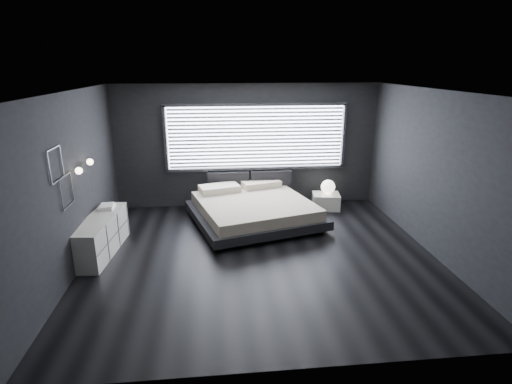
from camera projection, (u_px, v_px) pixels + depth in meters
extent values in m
plane|color=black|center=(261.00, 256.00, 6.98)|extent=(6.00, 6.00, 0.00)
plane|color=silver|center=(262.00, 91.00, 6.12)|extent=(6.00, 6.00, 0.00)
cube|color=black|center=(247.00, 146.00, 9.15)|extent=(6.00, 0.04, 2.80)
cube|color=black|center=(293.00, 254.00, 3.94)|extent=(6.00, 0.04, 2.80)
cube|color=black|center=(72.00, 184.00, 6.25)|extent=(0.04, 5.50, 2.80)
cube|color=black|center=(435.00, 174.00, 6.84)|extent=(0.04, 5.50, 2.80)
cube|color=white|center=(256.00, 137.00, 9.09)|extent=(4.00, 0.02, 1.38)
cube|color=#47474C|center=(165.00, 139.00, 8.86)|extent=(0.06, 0.08, 1.48)
cube|color=#47474C|center=(344.00, 136.00, 9.26)|extent=(0.06, 0.08, 1.48)
cube|color=#47474C|center=(256.00, 105.00, 8.84)|extent=(4.14, 0.08, 0.06)
cube|color=#47474C|center=(256.00, 168.00, 9.28)|extent=(4.14, 0.08, 0.06)
cube|color=white|center=(257.00, 138.00, 9.03)|extent=(3.94, 0.03, 1.32)
cube|color=black|center=(228.00, 183.00, 9.26)|extent=(0.96, 0.16, 0.52)
cube|color=black|center=(271.00, 182.00, 9.35)|extent=(0.96, 0.16, 0.52)
cylinder|color=silver|center=(74.00, 171.00, 6.25)|extent=(0.10, 0.02, 0.02)
sphere|color=#FFE5B7|center=(79.00, 171.00, 6.25)|extent=(0.11, 0.11, 0.11)
cylinder|color=silver|center=(86.00, 162.00, 6.81)|extent=(0.10, 0.02, 0.02)
sphere|color=#FFE5B7|center=(90.00, 162.00, 6.82)|extent=(0.11, 0.11, 0.11)
cube|color=#47474C|center=(53.00, 148.00, 5.53)|extent=(0.01, 0.46, 0.02)
cube|color=#47474C|center=(58.00, 180.00, 5.67)|extent=(0.01, 0.46, 0.02)
cube|color=#47474C|center=(62.00, 161.00, 5.82)|extent=(0.01, 0.02, 0.46)
cube|color=#47474C|center=(49.00, 169.00, 5.38)|extent=(0.01, 0.02, 0.46)
cube|color=#47474C|center=(65.00, 176.00, 5.91)|extent=(0.01, 0.46, 0.02)
cube|color=#47474C|center=(69.00, 205.00, 6.05)|extent=(0.01, 0.46, 0.02)
cube|color=#47474C|center=(72.00, 187.00, 6.20)|extent=(0.01, 0.02, 0.46)
cube|color=#47474C|center=(61.00, 196.00, 5.76)|extent=(0.01, 0.02, 0.46)
cube|color=black|center=(219.00, 246.00, 7.23)|extent=(0.16, 0.16, 0.09)
cube|color=black|center=(320.00, 229.00, 7.97)|extent=(0.16, 0.16, 0.09)
cube|color=black|center=(195.00, 212.00, 8.90)|extent=(0.16, 0.16, 0.09)
cube|color=black|center=(281.00, 201.00, 9.64)|extent=(0.16, 0.16, 0.09)
cube|color=black|center=(254.00, 215.00, 8.39)|extent=(2.98, 2.90, 0.18)
cube|color=#BBAD96|center=(254.00, 206.00, 8.33)|extent=(2.68, 2.68, 0.22)
cube|color=beige|center=(219.00, 188.00, 8.87)|extent=(0.96, 0.68, 0.14)
cube|color=beige|center=(261.00, 184.00, 9.22)|extent=(0.96, 0.68, 0.14)
cube|color=silver|center=(326.00, 201.00, 9.21)|extent=(0.67, 0.59, 0.35)
sphere|color=white|center=(328.00, 187.00, 9.14)|extent=(0.32, 0.32, 0.32)
cube|color=silver|center=(101.00, 235.00, 7.00)|extent=(0.62, 1.69, 0.66)
cube|color=#47474C|center=(114.00, 235.00, 7.00)|extent=(0.17, 1.62, 0.64)
cube|color=white|center=(107.00, 207.00, 7.36)|extent=(0.27, 0.35, 0.04)
cube|color=white|center=(107.00, 206.00, 7.33)|extent=(0.26, 0.33, 0.03)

